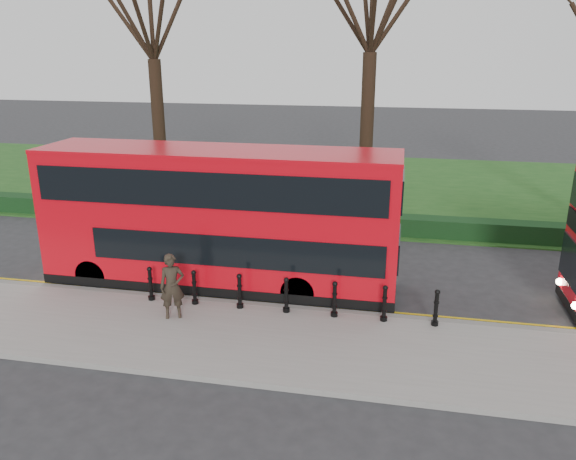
# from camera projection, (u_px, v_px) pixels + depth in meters

# --- Properties ---
(ground) EXTENTS (120.00, 120.00, 0.00)m
(ground) POSITION_uv_depth(u_px,v_px,m) (276.00, 295.00, 17.47)
(ground) COLOR #28282B
(ground) RESTS_ON ground
(pavement) EXTENTS (60.00, 4.00, 0.15)m
(pavement) POSITION_uv_depth(u_px,v_px,m) (251.00, 340.00, 14.65)
(pavement) COLOR gray
(pavement) RESTS_ON ground
(kerb) EXTENTS (60.00, 0.25, 0.16)m
(kerb) POSITION_uv_depth(u_px,v_px,m) (268.00, 307.00, 16.51)
(kerb) COLOR slate
(kerb) RESTS_ON ground
(grass_verge) EXTENTS (60.00, 18.00, 0.06)m
(grass_verge) POSITION_uv_depth(u_px,v_px,m) (334.00, 185.00, 31.44)
(grass_verge) COLOR #1B4918
(grass_verge) RESTS_ON ground
(hedge) EXTENTS (60.00, 0.90, 0.80)m
(hedge) POSITION_uv_depth(u_px,v_px,m) (311.00, 220.00, 23.68)
(hedge) COLOR black
(hedge) RESTS_ON ground
(yellow_line_outer) EXTENTS (60.00, 0.10, 0.01)m
(yellow_line_outer) POSITION_uv_depth(u_px,v_px,m) (271.00, 305.00, 16.81)
(yellow_line_outer) COLOR yellow
(yellow_line_outer) RESTS_ON ground
(yellow_line_inner) EXTENTS (60.00, 0.10, 0.01)m
(yellow_line_inner) POSITION_uv_depth(u_px,v_px,m) (272.00, 302.00, 17.00)
(yellow_line_inner) COLOR yellow
(yellow_line_inner) RESTS_ON ground
(tree_left) EXTENTS (7.97, 7.97, 12.45)m
(tree_left) POSITION_uv_depth(u_px,v_px,m) (150.00, 8.00, 25.49)
(tree_left) COLOR black
(tree_left) RESTS_ON ground
(bollard_row) EXTENTS (8.40, 0.15, 1.00)m
(bollard_row) POSITION_uv_depth(u_px,v_px,m) (286.00, 296.00, 15.89)
(bollard_row) COLOR black
(bollard_row) RESTS_ON pavement
(bus_lead) EXTENTS (11.13, 2.56, 4.43)m
(bus_lead) POSITION_uv_depth(u_px,v_px,m) (219.00, 219.00, 17.53)
(bus_lead) COLOR red
(bus_lead) RESTS_ON ground
(pedestrian) EXTENTS (0.80, 0.68, 1.86)m
(pedestrian) POSITION_uv_depth(u_px,v_px,m) (172.00, 286.00, 15.45)
(pedestrian) COLOR #2D251C
(pedestrian) RESTS_ON pavement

